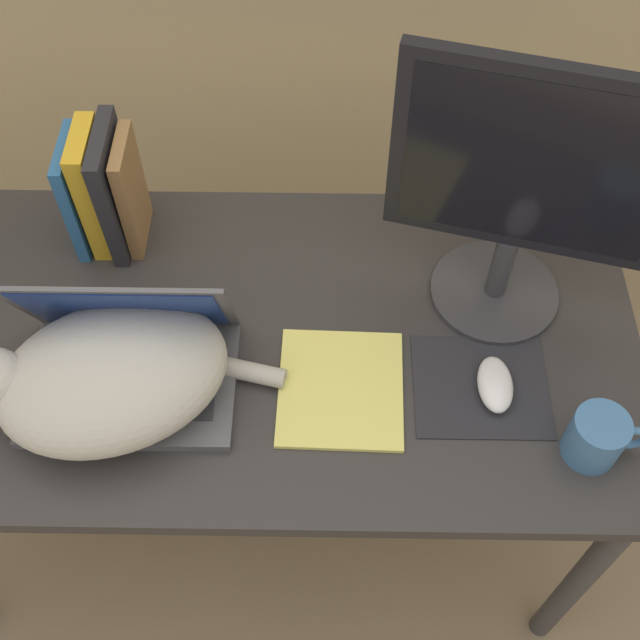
% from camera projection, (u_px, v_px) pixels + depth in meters
% --- Properties ---
extents(desk, '(1.31, 0.66, 0.71)m').
position_uv_depth(desk, '(250.00, 361.00, 1.40)').
color(desk, '#2D2B2B').
rests_on(desk, ground_plane).
extents(laptop, '(0.33, 0.23, 0.23)m').
position_uv_depth(laptop, '(130.00, 360.00, 1.25)').
color(laptop, '#4C4C51').
rests_on(laptop, desk).
extents(cat, '(0.47, 0.37, 0.15)m').
position_uv_depth(cat, '(107.00, 376.00, 1.20)').
color(cat, '#B2ADA3').
rests_on(cat, desk).
extents(external_monitor, '(0.40, 0.22, 0.48)m').
position_uv_depth(external_monitor, '(524.00, 190.00, 1.17)').
color(external_monitor, '#333338').
rests_on(external_monitor, desk).
extents(mousepad, '(0.21, 0.19, 0.00)m').
position_uv_depth(mousepad, '(481.00, 386.00, 1.28)').
color(mousepad, '#232328').
rests_on(mousepad, desk).
extents(computer_mouse, '(0.06, 0.10, 0.03)m').
position_uv_depth(computer_mouse, '(495.00, 384.00, 1.26)').
color(computer_mouse, silver).
rests_on(computer_mouse, mousepad).
extents(book_row, '(0.12, 0.15, 0.24)m').
position_uv_depth(book_row, '(105.00, 191.00, 1.37)').
color(book_row, '#285B93').
rests_on(book_row, desk).
extents(notepad, '(0.20, 0.22, 0.01)m').
position_uv_depth(notepad, '(341.00, 388.00, 1.27)').
color(notepad, '#E5DB6B').
rests_on(notepad, desk).
extents(mug, '(0.12, 0.08, 0.09)m').
position_uv_depth(mug, '(598.00, 438.00, 1.18)').
color(mug, teal).
rests_on(mug, desk).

